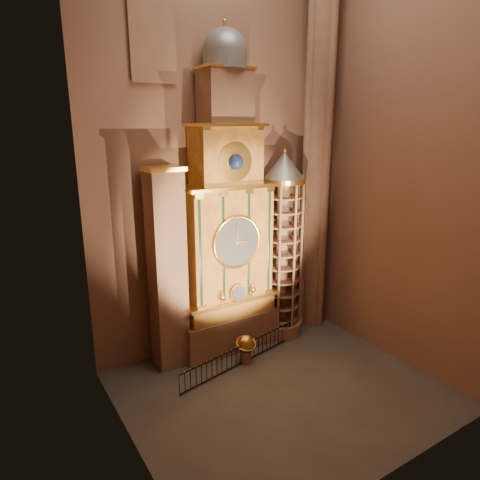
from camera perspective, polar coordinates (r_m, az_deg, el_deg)
floor at (r=21.37m, az=5.54°, el=-19.32°), size 14.00×14.00×0.00m
wall_back at (r=22.65m, az=-3.24°, el=12.43°), size 22.00×0.00×22.00m
wall_left at (r=14.39m, az=-16.32°, el=10.28°), size 0.00×22.00×22.00m
wall_right at (r=22.68m, az=20.75°, el=11.50°), size 0.00×22.00×22.00m
astronomical_clock at (r=22.39m, az=-1.78°, el=1.22°), size 5.60×2.41×16.70m
portrait_tower at (r=21.39m, az=-9.67°, el=-3.94°), size 1.80×1.60×10.20m
stair_turret at (r=24.45m, az=5.65°, el=-1.07°), size 2.50×2.50×10.80m
gothic_pier at (r=25.41m, az=10.33°, el=12.52°), size 2.04×2.04×22.00m
stained_glass_window at (r=21.64m, az=-11.68°, el=26.69°), size 2.20×0.14×5.20m
celestial_globe at (r=22.90m, az=0.81°, el=-14.00°), size 1.17×1.12×1.52m
iron_railing at (r=22.93m, az=0.41°, el=-14.93°), size 7.95×1.64×1.05m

